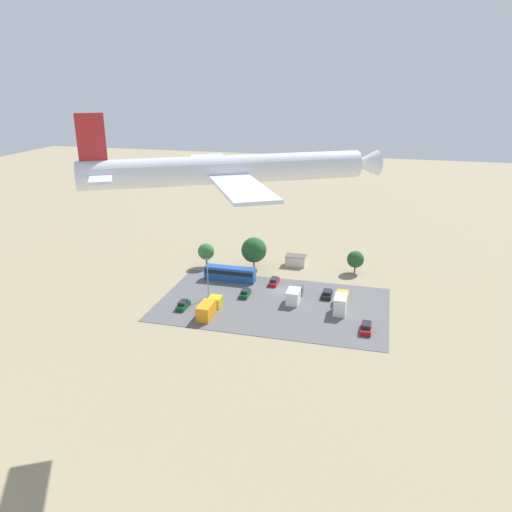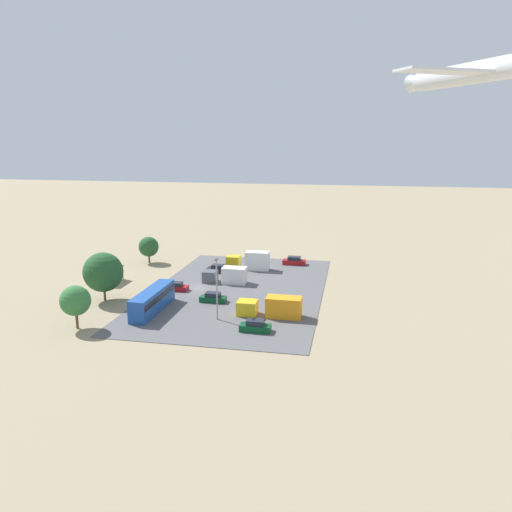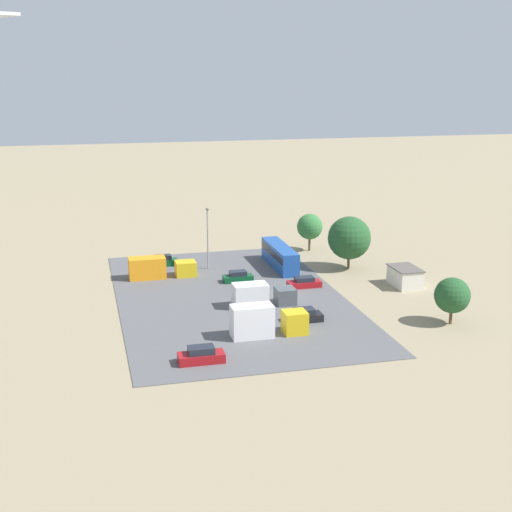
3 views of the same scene
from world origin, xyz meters
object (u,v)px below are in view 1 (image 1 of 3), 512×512
(shed_building, at_px, (296,260))
(bus, at_px, (230,273))
(parked_truck_2, at_px, (209,308))
(airplane, at_px, (235,169))
(parked_car_2, at_px, (327,294))
(parked_car_1, at_px, (366,328))
(parked_car_0, at_px, (274,281))
(parked_truck_1, at_px, (341,302))
(parked_car_3, at_px, (183,305))
(parked_car_4, at_px, (245,293))
(parked_truck_0, at_px, (294,295))

(shed_building, distance_m, bus, 18.88)
(parked_truck_2, relative_size, airplane, 0.28)
(parked_car_2, bearing_deg, parked_car_1, -56.60)
(parked_car_1, distance_m, airplane, 47.59)
(bus, relative_size, parked_car_0, 2.67)
(parked_car_1, height_order, parked_truck_1, parked_truck_1)
(parked_car_2, xyz_separation_m, airplane, (7.26, 42.88, 33.82))
(bus, relative_size, parked_truck_2, 1.28)
(parked_car_1, xyz_separation_m, parked_car_2, (8.89, -13.48, -0.06))
(bus, distance_m, parked_car_1, 36.17)
(parked_car_1, height_order, airplane, airplane)
(airplane, bearing_deg, parked_car_3, -174.80)
(parked_car_2, relative_size, parked_car_3, 1.02)
(parked_car_0, distance_m, parked_car_4, 9.22)
(parked_truck_0, distance_m, parked_truck_2, 18.64)
(bus, distance_m, parked_truck_2, 17.92)
(parked_car_3, height_order, parked_truck_2, parked_truck_2)
(airplane, bearing_deg, parked_truck_1, 134.82)
(parked_car_1, bearing_deg, bus, -28.32)
(bus, height_order, parked_car_1, bus)
(parked_car_1, relative_size, parked_car_3, 1.12)
(parked_car_0, bearing_deg, parked_car_3, 47.76)
(bus, xyz_separation_m, parked_car_1, (-31.82, 17.15, -1.06))
(parked_car_0, relative_size, parked_car_4, 1.10)
(bus, xyz_separation_m, parked_truck_0, (-16.42, 7.17, -0.42))
(parked_car_4, height_order, parked_truck_0, parked_truck_0)
(parked_car_0, xyz_separation_m, parked_truck_2, (9.22, 18.29, 0.76))
(parked_car_3, xyz_separation_m, parked_car_4, (-10.71, -8.88, -0.03))
(parked_truck_0, bearing_deg, bus, 156.41)
(bus, relative_size, parked_car_3, 2.89)
(shed_building, distance_m, parked_car_0, 13.52)
(parked_car_2, relative_size, parked_truck_1, 0.50)
(parked_car_1, xyz_separation_m, parked_car_3, (36.75, -0.70, -0.03))
(parked_truck_2, bearing_deg, parked_car_0, 63.23)
(parked_car_0, xyz_separation_m, parked_truck_0, (-6.04, 7.59, 0.72))
(parked_truck_1, bearing_deg, shed_building, 120.16)
(shed_building, bearing_deg, parked_car_3, 59.21)
(parked_truck_2, bearing_deg, airplane, -63.14)
(shed_building, distance_m, parked_car_3, 35.06)
(parked_car_4, xyz_separation_m, parked_truck_1, (-20.57, 1.71, 1.00))
(parked_truck_1, relative_size, airplane, 0.25)
(parked_truck_1, bearing_deg, parked_car_2, 121.30)
(parked_car_1, distance_m, parked_car_2, 16.15)
(shed_building, height_order, parked_truck_2, parked_truck_2)
(shed_building, height_order, parked_car_3, shed_building)
(parked_car_4, height_order, parked_truck_2, parked_truck_2)
(parked_truck_1, bearing_deg, airplane, -105.98)
(parked_car_0, distance_m, parked_car_3, 22.78)
(parked_truck_2, bearing_deg, parked_car_4, 65.85)
(parked_car_1, distance_m, parked_car_3, 36.76)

